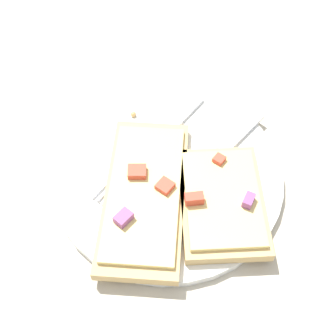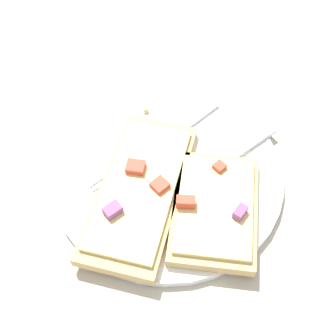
# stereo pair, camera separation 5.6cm
# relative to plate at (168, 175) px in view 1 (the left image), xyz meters

# --- Properties ---
(ground_plane) EXTENTS (4.00, 4.00, 0.00)m
(ground_plane) POSITION_rel_plate_xyz_m (0.00, 0.00, -0.01)
(ground_plane) COLOR #BCB29E
(plate) EXTENTS (0.28, 0.28, 0.01)m
(plate) POSITION_rel_plate_xyz_m (0.00, 0.00, 0.00)
(plate) COLOR white
(plate) RESTS_ON ground
(fork) EXTENTS (0.03, 0.21, 0.01)m
(fork) POSITION_rel_plate_xyz_m (-0.04, 0.01, 0.01)
(fork) COLOR silver
(fork) RESTS_ON plate
(knife) EXTENTS (0.04, 0.22, 0.01)m
(knife) POSITION_rel_plate_xyz_m (0.04, 0.06, 0.01)
(knife) COLOR silver
(knife) RESTS_ON plate
(pizza_slice_main) EXTENTS (0.19, 0.23, 0.03)m
(pizza_slice_main) POSITION_rel_plate_xyz_m (-0.00, -0.05, 0.02)
(pizza_slice_main) COLOR tan
(pizza_slice_main) RESTS_ON plate
(pizza_slice_corner) EXTENTS (0.17, 0.17, 0.03)m
(pizza_slice_corner) POSITION_rel_plate_xyz_m (0.08, -0.00, 0.02)
(pizza_slice_corner) COLOR tan
(pizza_slice_corner) RESTS_ON plate
(crumb_scatter) EXTENTS (0.15, 0.16, 0.01)m
(crumb_scatter) POSITION_rel_plate_xyz_m (-0.02, -0.02, 0.01)
(crumb_scatter) COLOR tan
(crumb_scatter) RESTS_ON plate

